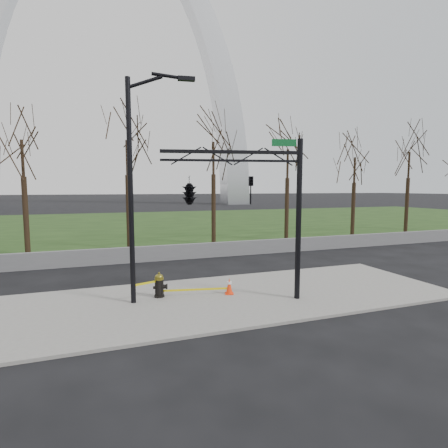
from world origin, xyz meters
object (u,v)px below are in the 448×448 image
object	(u,v)px
fire_hydrant	(160,286)
street_light	(137,175)
traffic_cone	(229,286)
traffic_signal_mast	(211,190)

from	to	relation	value
fire_hydrant	street_light	distance (m)	4.24
fire_hydrant	street_light	size ratio (longest dim) A/B	0.12
traffic_cone	traffic_signal_mast	world-z (taller)	traffic_signal_mast
traffic_cone	traffic_signal_mast	bearing A→B (deg)	-145.16
traffic_signal_mast	traffic_cone	bearing A→B (deg)	47.48
fire_hydrant	street_light	bearing A→B (deg)	-137.59
fire_hydrant	traffic_signal_mast	size ratio (longest dim) A/B	0.16
traffic_cone	street_light	xyz separation A→B (m)	(-3.41, 0.17, 4.28)
fire_hydrant	traffic_cone	size ratio (longest dim) A/B	1.50
fire_hydrant	traffic_cone	distance (m)	2.69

